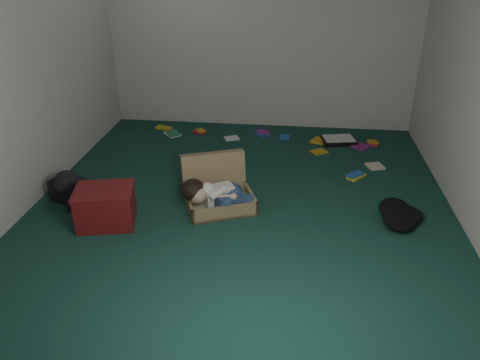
# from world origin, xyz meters

# --- Properties ---
(floor) EXTENTS (4.50, 4.50, 0.00)m
(floor) POSITION_xyz_m (0.00, 0.00, 0.00)
(floor) COLOR #143B31
(floor) RESTS_ON ground
(wall_back) EXTENTS (4.50, 0.00, 4.50)m
(wall_back) POSITION_xyz_m (0.00, 2.25, 1.30)
(wall_back) COLOR silver
(wall_back) RESTS_ON ground
(wall_front) EXTENTS (4.50, 0.00, 4.50)m
(wall_front) POSITION_xyz_m (0.00, -2.25, 1.30)
(wall_front) COLOR silver
(wall_front) RESTS_ON ground
(wall_left) EXTENTS (0.00, 4.50, 4.50)m
(wall_left) POSITION_xyz_m (-2.00, 0.00, 1.30)
(wall_left) COLOR silver
(wall_left) RESTS_ON ground
(suitcase) EXTENTS (0.81, 0.80, 0.46)m
(suitcase) POSITION_xyz_m (-0.24, 0.03, 0.14)
(suitcase) COLOR olive
(suitcase) RESTS_ON floor
(person) EXTENTS (0.70, 0.36, 0.28)m
(person) POSITION_xyz_m (-0.22, -0.13, 0.18)
(person) COLOR white
(person) RESTS_ON suitcase
(maroon_bin) EXTENTS (0.58, 0.50, 0.35)m
(maroon_bin) POSITION_xyz_m (-1.16, -0.47, 0.17)
(maroon_bin) COLOR maroon
(maroon_bin) RESTS_ON floor
(backpack) EXTENTS (0.46, 0.41, 0.23)m
(backpack) POSITION_xyz_m (-1.70, -0.08, 0.12)
(backpack) COLOR black
(backpack) RESTS_ON floor
(clothing_pile) EXTENTS (0.54, 0.49, 0.14)m
(clothing_pile) POSITION_xyz_m (1.38, -0.14, 0.07)
(clothing_pile) COLOR black
(clothing_pile) RESTS_ON floor
(paper_tray) EXTENTS (0.47, 0.39, 0.06)m
(paper_tray) POSITION_xyz_m (1.04, 1.73, 0.03)
(paper_tray) COLOR black
(paper_tray) RESTS_ON floor
(book_scatter) EXTENTS (2.95, 1.37, 0.02)m
(book_scatter) POSITION_xyz_m (0.38, 1.61, 0.01)
(book_scatter) COLOR gold
(book_scatter) RESTS_ON floor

